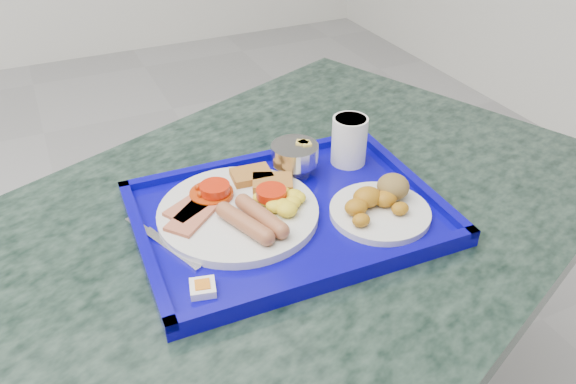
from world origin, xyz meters
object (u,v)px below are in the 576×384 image
Objects in this scene: tray at (288,215)px; bread_plate at (380,204)px; table at (282,297)px; fruit_bowl at (295,154)px; main_plate at (243,208)px; juice_cup at (349,139)px.

bread_plate reaches higher than tray.
bread_plate is at bearing -31.24° from table.
fruit_bowl is at bearing 52.23° from table.
juice_cup reaches higher than main_plate.
main_plate is 0.26m from juice_cup.
juice_cup is at bearing 24.22° from table.
bread_plate is 1.81× the size of juice_cup.
juice_cup is (0.24, 0.07, 0.04)m from main_plate.
main_plate is 0.16m from fruit_bowl.
tray is 0.21m from juice_cup.
table is 15.79× the size of juice_cup.
table is 0.24m from main_plate.
table is 8.72× the size of bread_plate.
table is at bearing 148.76° from bread_plate.
juice_cup reaches higher than fruit_bowl.
juice_cup reaches higher than bread_plate.
main_plate reaches higher than tray.
juice_cup is at bearing 17.02° from main_plate.
main_plate is 0.23m from bread_plate.
fruit_bowl is at bearing 31.52° from main_plate.
tray is at bearing -78.26° from table.
bread_plate is at bearing -101.70° from juice_cup.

